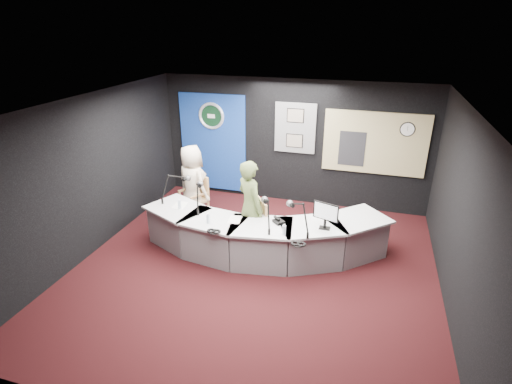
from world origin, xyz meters
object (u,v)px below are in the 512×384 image
(person_woman, at_px, (250,207))
(person_man, at_px, (193,184))
(armchair_right, at_px, (250,224))
(broadcast_desk, at_px, (260,235))
(armchair_left, at_px, (194,199))

(person_woman, bearing_deg, person_man, 10.72)
(armchair_right, height_order, person_woman, person_woman)
(broadcast_desk, xyz_separation_m, person_man, (-1.71, 0.91, 0.44))
(armchair_left, relative_size, armchair_right, 0.89)
(broadcast_desk, xyz_separation_m, armchair_left, (-1.71, 0.91, 0.10))
(armchair_left, bearing_deg, broadcast_desk, 4.47)
(armchair_left, relative_size, person_woman, 0.54)
(broadcast_desk, relative_size, person_man, 2.75)
(person_man, relative_size, person_woman, 0.94)
(armchair_left, height_order, armchair_right, armchair_right)
(person_woman, bearing_deg, broadcast_desk, -163.96)
(broadcast_desk, height_order, armchair_right, armchair_right)
(broadcast_desk, bearing_deg, armchair_left, 152.04)
(broadcast_desk, bearing_deg, person_woman, 156.72)
(person_man, bearing_deg, person_woman, -179.16)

